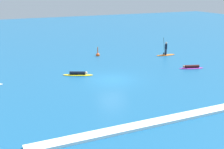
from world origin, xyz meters
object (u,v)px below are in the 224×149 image
(surfer_on_purple_board, at_px, (191,67))
(marker_buoy, at_px, (98,55))
(surfer_on_orange_board, at_px, (166,52))
(surfer_on_yellow_board, at_px, (78,74))

(surfer_on_purple_board, bearing_deg, marker_buoy, -37.81)
(surfer_on_purple_board, xyz_separation_m, marker_buoy, (-6.83, 9.82, 0.03))
(surfer_on_purple_board, bearing_deg, surfer_on_orange_board, -82.94)
(surfer_on_yellow_board, distance_m, marker_buoy, 8.79)
(surfer_on_orange_board, distance_m, marker_buoy, 8.67)
(surfer_on_orange_board, height_order, surfer_on_yellow_board, surfer_on_orange_board)
(surfer_on_yellow_board, xyz_separation_m, surfer_on_purple_board, (11.89, -2.63, -0.00))
(surfer_on_orange_board, bearing_deg, marker_buoy, -18.70)
(surfer_on_yellow_board, relative_size, marker_buoy, 2.42)
(surfer_on_orange_board, bearing_deg, surfer_on_yellow_board, 20.11)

